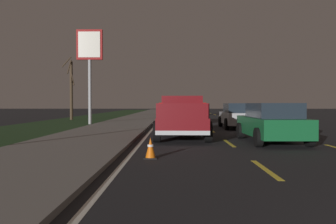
# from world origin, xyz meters

# --- Properties ---
(ground) EXTENTS (144.00, 144.00, 0.00)m
(ground) POSITION_xyz_m (27.00, 0.00, 0.00)
(ground) COLOR black
(sidewalk_shoulder) EXTENTS (108.00, 4.00, 0.12)m
(sidewalk_shoulder) POSITION_xyz_m (27.00, 7.45, 0.06)
(sidewalk_shoulder) COLOR slate
(sidewalk_shoulder) RESTS_ON ground
(grass_verge) EXTENTS (108.00, 6.00, 0.01)m
(grass_verge) POSITION_xyz_m (27.00, 12.45, 0.00)
(grass_verge) COLOR #1E3819
(grass_verge) RESTS_ON ground
(lane_markings) EXTENTS (108.65, 7.04, 0.01)m
(lane_markings) POSITION_xyz_m (30.56, 3.03, 0.00)
(lane_markings) COLOR yellow
(lane_markings) RESTS_ON ground
(pickup_truck) EXTENTS (5.46, 2.34, 1.87)m
(pickup_truck) POSITION_xyz_m (13.46, 3.49, 0.91)
(pickup_truck) COLOR maroon
(pickup_truck) RESTS_ON ground
(sedan_green) EXTENTS (4.43, 2.07, 1.54)m
(sedan_green) POSITION_xyz_m (11.40, 0.04, 0.78)
(sedan_green) COLOR #14592D
(sedan_green) RESTS_ON ground
(sedan_white) EXTENTS (4.45, 2.10, 1.54)m
(sedan_white) POSITION_xyz_m (23.73, 3.39, 0.78)
(sedan_white) COLOR silver
(sedan_white) RESTS_ON ground
(sedan_silver) EXTENTS (4.43, 2.07, 1.54)m
(sedan_silver) POSITION_xyz_m (19.12, -0.10, 0.78)
(sedan_silver) COLOR #B2B5BA
(sedan_silver) RESTS_ON ground
(gas_price_sign) EXTENTS (0.27, 1.90, 6.93)m
(gas_price_sign) POSITION_xyz_m (23.08, 10.04, 5.21)
(gas_price_sign) COLOR #99999E
(gas_price_sign) RESTS_ON ground
(bare_tree_far) EXTENTS (1.33, 1.32, 5.91)m
(bare_tree_far) POSITION_xyz_m (29.75, 13.43, 2.95)
(bare_tree_far) COLOR #423323
(bare_tree_far) RESTS_ON ground
(traffic_cone_near) EXTENTS (0.36, 0.36, 0.58)m
(traffic_cone_near) POSITION_xyz_m (7.41, 4.51, 0.28)
(traffic_cone_near) COLOR black
(traffic_cone_near) RESTS_ON ground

